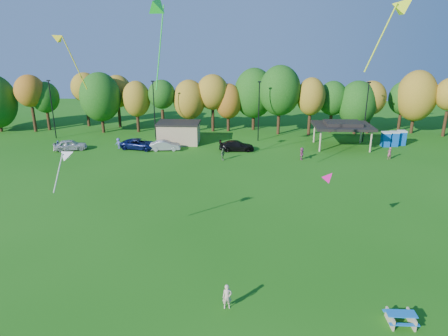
{
  "coord_description": "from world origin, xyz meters",
  "views": [
    {
      "loc": [
        -0.34,
        -20.19,
        15.8
      ],
      "look_at": [
        -1.62,
        6.0,
        6.93
      ],
      "focal_mm": 32.0,
      "sensor_mm": 36.0,
      "label": 1
    }
  ],
  "objects_px": {
    "kite_flyer": "(227,297)",
    "car_c": "(139,144)",
    "porta_potties": "(394,139)",
    "picnic_table": "(401,318)",
    "car_a": "(70,145)",
    "car_b": "(165,145)",
    "car_d": "(237,146)"
  },
  "relations": [
    {
      "from": "kite_flyer",
      "to": "car_b",
      "type": "height_order",
      "value": "kite_flyer"
    },
    {
      "from": "car_b",
      "to": "picnic_table",
      "type": "bearing_deg",
      "value": -156.63
    },
    {
      "from": "car_c",
      "to": "car_d",
      "type": "distance_m",
      "value": 13.94
    },
    {
      "from": "kite_flyer",
      "to": "car_c",
      "type": "xyz_separation_m",
      "value": [
        -14.03,
        34.44,
        -0.05
      ]
    },
    {
      "from": "porta_potties",
      "to": "car_b",
      "type": "bearing_deg",
      "value": -173.06
    },
    {
      "from": "kite_flyer",
      "to": "car_b",
      "type": "relative_size",
      "value": 0.37
    },
    {
      "from": "kite_flyer",
      "to": "car_b",
      "type": "xyz_separation_m",
      "value": [
        -10.21,
        33.98,
        -0.08
      ]
    },
    {
      "from": "porta_potties",
      "to": "car_c",
      "type": "height_order",
      "value": "porta_potties"
    },
    {
      "from": "picnic_table",
      "to": "kite_flyer",
      "type": "bearing_deg",
      "value": 174.76
    },
    {
      "from": "car_d",
      "to": "kite_flyer",
      "type": "bearing_deg",
      "value": 176.46
    },
    {
      "from": "picnic_table",
      "to": "car_b",
      "type": "distance_m",
      "value": 40.32
    },
    {
      "from": "kite_flyer",
      "to": "car_c",
      "type": "relative_size",
      "value": 0.3
    },
    {
      "from": "kite_flyer",
      "to": "car_b",
      "type": "bearing_deg",
      "value": 98.42
    },
    {
      "from": "picnic_table",
      "to": "car_a",
      "type": "relative_size",
      "value": 0.37
    },
    {
      "from": "car_c",
      "to": "car_b",
      "type": "bearing_deg",
      "value": -85.7
    },
    {
      "from": "kite_flyer",
      "to": "car_d",
      "type": "distance_m",
      "value": 34.28
    },
    {
      "from": "car_a",
      "to": "porta_potties",
      "type": "bearing_deg",
      "value": -103.75
    },
    {
      "from": "car_a",
      "to": "car_b",
      "type": "distance_m",
      "value": 13.5
    },
    {
      "from": "kite_flyer",
      "to": "car_d",
      "type": "height_order",
      "value": "kite_flyer"
    },
    {
      "from": "picnic_table",
      "to": "car_c",
      "type": "xyz_separation_m",
      "value": [
        -23.99,
        35.36,
        0.32
      ]
    },
    {
      "from": "porta_potties",
      "to": "car_b",
      "type": "relative_size",
      "value": 0.88
    },
    {
      "from": "porta_potties",
      "to": "car_a",
      "type": "relative_size",
      "value": 0.83
    },
    {
      "from": "picnic_table",
      "to": "car_a",
      "type": "xyz_separation_m",
      "value": [
        -33.66,
        34.24,
        0.35
      ]
    },
    {
      "from": "porta_potties",
      "to": "car_c",
      "type": "bearing_deg",
      "value": -174.46
    },
    {
      "from": "car_c",
      "to": "porta_potties",
      "type": "bearing_deg",
      "value": -73.38
    },
    {
      "from": "picnic_table",
      "to": "car_c",
      "type": "bearing_deg",
      "value": 124.19
    },
    {
      "from": "picnic_table",
      "to": "car_a",
      "type": "height_order",
      "value": "car_a"
    },
    {
      "from": "car_d",
      "to": "porta_potties",
      "type": "bearing_deg",
      "value": -84.47
    },
    {
      "from": "picnic_table",
      "to": "kite_flyer",
      "type": "height_order",
      "value": "kite_flyer"
    },
    {
      "from": "kite_flyer",
      "to": "car_a",
      "type": "bearing_deg",
      "value": 117.12
    },
    {
      "from": "kite_flyer",
      "to": "car_a",
      "type": "distance_m",
      "value": 40.89
    },
    {
      "from": "porta_potties",
      "to": "picnic_table",
      "type": "relative_size",
      "value": 2.27
    }
  ]
}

